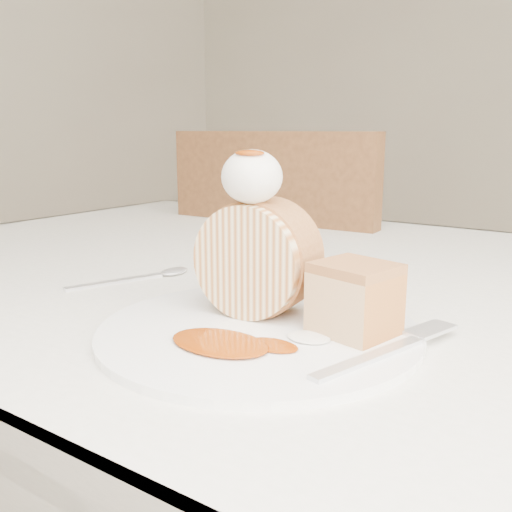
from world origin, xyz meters
The scene contains 10 objects.
table centered at (0.00, 0.20, 0.66)m, with size 1.40×0.90×0.75m.
chair_far centered at (-0.29, 0.61, 0.53)m, with size 0.46×0.46×0.93m.
plate centered at (0.06, -0.03, 0.75)m, with size 0.29×0.29×0.01m, color white.
roulade_slice centered at (0.03, 0.00, 0.81)m, with size 0.11×0.11×0.06m, color beige.
cake_chunk centered at (0.13, 0.00, 0.78)m, with size 0.06×0.06×0.05m, color #A6693E.
whipped_cream centered at (0.04, -0.01, 0.89)m, with size 0.05×0.05×0.05m, color white.
caramel_drizzle centered at (0.04, -0.02, 0.91)m, with size 0.03×0.02×0.01m, color #8C3305.
caramel_pool centered at (0.06, -0.09, 0.76)m, with size 0.09×0.06×0.00m, color #8C3305, non-canonical shape.
fork centered at (0.17, -0.05, 0.76)m, with size 0.02×0.17×0.00m, color silver.
spoon centered at (-0.18, 0.01, 0.75)m, with size 0.02×0.15×0.00m, color silver.
Camera 1 is at (0.33, -0.43, 0.93)m, focal length 40.00 mm.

